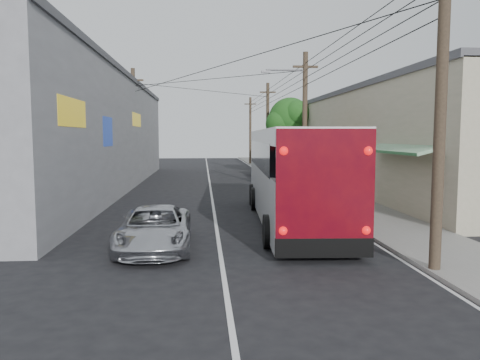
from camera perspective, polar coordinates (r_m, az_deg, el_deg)
The scene contains 13 objects.
ground at distance 13.31m, azimuth -2.35°, elevation -9.34°, with size 120.00×120.00×0.00m, color black.
sidewalk at distance 33.76m, azimuth 7.41°, elevation -0.33°, with size 3.00×80.00×0.12m, color slate.
building_right at distance 36.70m, azimuth 13.71°, elevation 4.85°, with size 7.09×40.00×6.25m.
building_left at distance 31.88m, azimuth -19.21°, elevation 5.55°, with size 7.20×36.00×7.25m.
utility_poles at distance 33.39m, azimuth 1.66°, elevation 6.64°, with size 11.80×45.28×8.00m.
street_tree at distance 39.59m, azimuth 6.20°, elevation 7.20°, with size 4.40×4.00×6.60m.
coach_bus at distance 18.51m, azimuth 6.33°, elevation 0.67°, with size 3.43×12.70×3.62m.
jeepney at distance 14.24m, azimuth -10.35°, elevation -5.83°, with size 2.11×4.58×1.27m, color silver.
parked_suv at distance 31.39m, azimuth 4.78°, elevation 0.57°, with size 2.16×5.30×1.54m, color #A1A0A8.
parked_car_mid at distance 34.95m, azimuth 3.82°, elevation 1.08°, with size 1.84×4.57×1.56m, color #29282E.
parked_car_far at distance 40.27m, azimuth 2.71°, elevation 1.61°, with size 1.59×4.55×1.50m, color black.
pedestrian_near at distance 25.17m, azimuth 14.21°, elevation -0.54°, with size 0.54×0.36×1.49m, color #C46787.
pedestrian_far at distance 25.60m, azimuth 13.37°, elevation -0.38°, with size 0.74×0.58×1.53m, color #8998C8.
Camera 1 is at (-0.48, -12.86, 3.37)m, focal length 35.00 mm.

